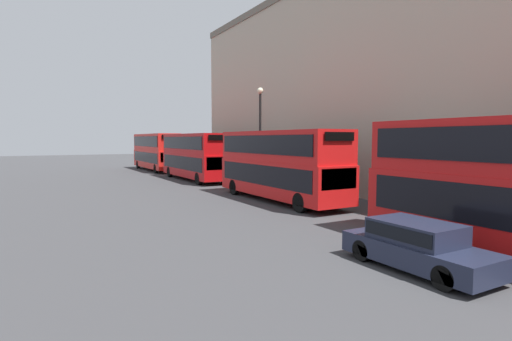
{
  "coord_description": "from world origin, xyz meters",
  "views": [
    {
      "loc": [
        -11.2,
        -1.33,
        3.68
      ],
      "look_at": [
        0.48,
        19.33,
        1.81
      ],
      "focal_mm": 28.0,
      "sensor_mm": 36.0,
      "label": 1
    }
  ],
  "objects_px": {
    "bus_second_in_queue": "(279,162)",
    "pedestrian": "(177,163)",
    "bus_third_in_queue": "(195,155)",
    "car_hatchback": "(417,244)",
    "bus_trailing": "(156,150)"
  },
  "relations": [
    {
      "from": "bus_third_in_queue",
      "to": "pedestrian",
      "type": "xyz_separation_m",
      "value": [
        2.48,
        12.37,
        -1.47
      ]
    },
    {
      "from": "bus_third_in_queue",
      "to": "pedestrian",
      "type": "bearing_deg",
      "value": 78.68
    },
    {
      "from": "bus_second_in_queue",
      "to": "bus_trailing",
      "type": "relative_size",
      "value": 0.94
    },
    {
      "from": "car_hatchback",
      "to": "pedestrian",
      "type": "relative_size",
      "value": 2.43
    },
    {
      "from": "bus_second_in_queue",
      "to": "bus_trailing",
      "type": "distance_m",
      "value": 26.69
    },
    {
      "from": "bus_second_in_queue",
      "to": "pedestrian",
      "type": "relative_size",
      "value": 5.98
    },
    {
      "from": "bus_trailing",
      "to": "car_hatchback",
      "type": "xyz_separation_m",
      "value": [
        -3.4,
        -39.15,
        -1.64
      ]
    },
    {
      "from": "bus_trailing",
      "to": "pedestrian",
      "type": "height_order",
      "value": "bus_trailing"
    },
    {
      "from": "bus_third_in_queue",
      "to": "car_hatchback",
      "type": "xyz_separation_m",
      "value": [
        -3.4,
        -26.44,
        -1.57
      ]
    },
    {
      "from": "bus_third_in_queue",
      "to": "bus_trailing",
      "type": "relative_size",
      "value": 0.95
    },
    {
      "from": "bus_third_in_queue",
      "to": "car_hatchback",
      "type": "bearing_deg",
      "value": -97.33
    },
    {
      "from": "bus_second_in_queue",
      "to": "car_hatchback",
      "type": "height_order",
      "value": "bus_second_in_queue"
    },
    {
      "from": "pedestrian",
      "to": "bus_trailing",
      "type": "bearing_deg",
      "value": 172.34
    },
    {
      "from": "bus_trailing",
      "to": "car_hatchback",
      "type": "distance_m",
      "value": 39.33
    },
    {
      "from": "bus_third_in_queue",
      "to": "car_hatchback",
      "type": "relative_size",
      "value": 2.5
    }
  ]
}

